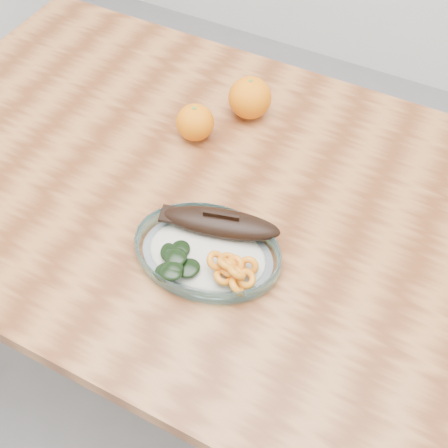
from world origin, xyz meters
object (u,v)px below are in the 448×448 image
object	(u,v)px
plated_meal	(208,250)
orange_right	(195,122)
orange_left	(250,98)
dining_table	(191,214)

from	to	relation	value
plated_meal	orange_right	distance (m)	0.29
orange_left	orange_right	size ratio (longest dim) A/B	1.17
dining_table	plated_meal	bearing A→B (deg)	-49.91
plated_meal	orange_right	bearing A→B (deg)	114.51
plated_meal	dining_table	bearing A→B (deg)	121.60
plated_meal	orange_left	distance (m)	0.36
dining_table	plated_meal	distance (m)	0.21
dining_table	orange_left	size ratio (longest dim) A/B	14.02
orange_left	dining_table	bearing A→B (deg)	-95.88
dining_table	orange_right	xyz separation A→B (m)	(-0.04, 0.11, 0.14)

